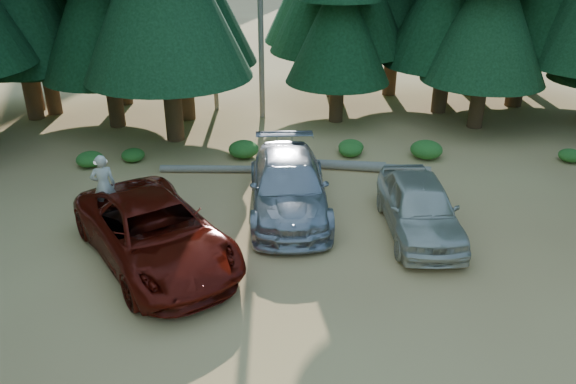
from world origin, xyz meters
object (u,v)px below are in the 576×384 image
object	(u,v)px
silver_minivan_right	(419,206)
log_mid	(334,164)
log_left	(211,169)
red_pickup	(155,232)
frisbee_player	(104,185)
silver_minivan_center	(288,186)
log_right	(360,167)

from	to	relation	value
silver_minivan_right	log_mid	size ratio (longest dim) A/B	1.27
log_left	log_mid	world-z (taller)	log_mid
red_pickup	frisbee_player	world-z (taller)	frisbee_player
red_pickup	silver_minivan_center	xyz separation A→B (m)	(3.86, 2.22, -0.01)
red_pickup	silver_minivan_right	world-z (taller)	red_pickup
log_left	red_pickup	bearing A→B (deg)	-95.68
log_right	log_mid	bearing A→B (deg)	175.49
silver_minivan_center	silver_minivan_right	distance (m)	3.91
frisbee_player	log_mid	xyz separation A→B (m)	(7.40, 3.58, -1.37)
log_mid	silver_minivan_center	bearing A→B (deg)	-110.44
log_right	silver_minivan_right	bearing A→B (deg)	-66.06
silver_minivan_center	log_mid	size ratio (longest dim) A/B	1.55
silver_minivan_right	log_left	size ratio (longest dim) A/B	1.31
red_pickup	log_right	size ratio (longest dim) A/B	1.22
red_pickup	frisbee_player	xyz separation A→B (m)	(-1.36, 1.62, 0.69)
frisbee_player	silver_minivan_center	bearing A→B (deg)	173.55
log_mid	log_right	distance (m)	0.94
silver_minivan_center	log_mid	xyz separation A→B (m)	(2.18, 2.98, -0.67)
silver_minivan_center	frisbee_player	world-z (taller)	frisbee_player
red_pickup	log_right	bearing A→B (deg)	10.80
frisbee_player	log_mid	world-z (taller)	frisbee_player
red_pickup	log_mid	xyz separation A→B (m)	(6.04, 5.20, -0.68)
silver_minivan_center	frisbee_player	xyz separation A→B (m)	(-5.22, -0.60, 0.70)
silver_minivan_right	log_right	bearing A→B (deg)	103.00
log_left	log_mid	bearing A→B (deg)	5.86
silver_minivan_right	log_mid	xyz separation A→B (m)	(-1.23, 4.89, -0.64)
silver_minivan_right	log_right	world-z (taller)	silver_minivan_right
log_mid	log_right	world-z (taller)	log_right
silver_minivan_right	log_right	xyz separation A→B (m)	(-0.36, 4.50, -0.64)
silver_minivan_right	log_right	size ratio (longest dim) A/B	0.95
red_pickup	log_right	xyz separation A→B (m)	(6.91, 4.82, -0.67)
frisbee_player	log_mid	distance (m)	8.34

